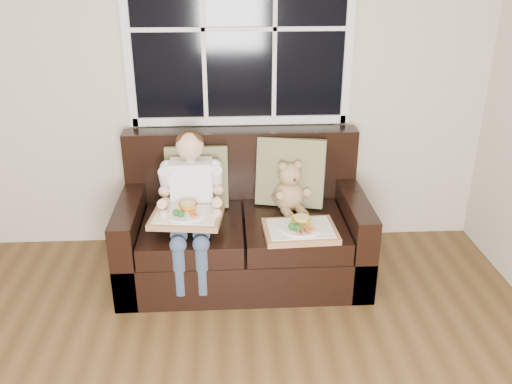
{
  "coord_description": "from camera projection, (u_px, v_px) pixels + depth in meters",
  "views": [
    {
      "loc": [
        0.29,
        -1.43,
        2.13
      ],
      "look_at": [
        0.47,
        1.85,
        0.68
      ],
      "focal_mm": 38.0,
      "sensor_mm": 36.0,
      "label": 1
    }
  ],
  "objects": [
    {
      "name": "loveseat",
      "position": [
        243.0,
        230.0,
        3.89
      ],
      "size": [
        1.7,
        0.92,
        0.96
      ],
      "color": "black",
      "rests_on": "ground"
    },
    {
      "name": "child",
      "position": [
        191.0,
        194.0,
        3.62
      ],
      "size": [
        0.41,
        0.61,
        0.94
      ],
      "color": "white",
      "rests_on": "loveseat"
    },
    {
      "name": "tray_right",
      "position": [
        300.0,
        229.0,
        3.53
      ],
      "size": [
        0.49,
        0.38,
        0.11
      ],
      "rotation": [
        0.0,
        0.0,
        0.05
      ],
      "color": "#A8734B",
      "rests_on": "loveseat"
    },
    {
      "name": "window_back",
      "position": [
        239.0,
        29.0,
        3.77
      ],
      "size": [
        1.62,
        0.04,
        1.37
      ],
      "color": "black",
      "rests_on": "room_walls"
    },
    {
      "name": "pillow_left",
      "position": [
        197.0,
        177.0,
        3.86
      ],
      "size": [
        0.44,
        0.2,
        0.45
      ],
      "rotation": [
        -0.21,
        0.0,
        0.0
      ],
      "color": "olive",
      "rests_on": "loveseat"
    },
    {
      "name": "tray_left",
      "position": [
        187.0,
        215.0,
        3.51
      ],
      "size": [
        0.49,
        0.4,
        0.1
      ],
      "rotation": [
        0.0,
        0.0,
        -0.13
      ],
      "color": "#A8734B",
      "rests_on": "child"
    },
    {
      "name": "pillow_right",
      "position": [
        291.0,
        172.0,
        3.89
      ],
      "size": [
        0.52,
        0.33,
        0.5
      ],
      "rotation": [
        -0.21,
        0.0,
        -0.24
      ],
      "color": "olive",
      "rests_on": "loveseat"
    },
    {
      "name": "room_walls",
      "position": [
        125.0,
        165.0,
        1.51
      ],
      "size": [
        4.52,
        5.02,
        2.71
      ],
      "color": "beige",
      "rests_on": "ground"
    },
    {
      "name": "teddy_bear",
      "position": [
        289.0,
        190.0,
        3.82
      ],
      "size": [
        0.25,
        0.3,
        0.38
      ],
      "rotation": [
        0.0,
        0.0,
        0.22
      ],
      "color": "tan",
      "rests_on": "loveseat"
    }
  ]
}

